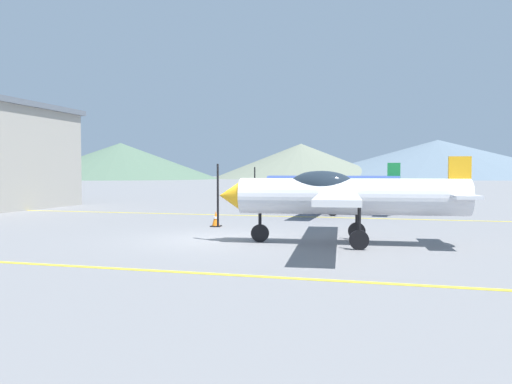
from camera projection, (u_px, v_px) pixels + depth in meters
The scene contains 9 objects.
ground_plane at pixel (217, 239), 15.26m from camera, with size 400.00×400.00×0.00m, color slate.
apron_line_near at pixel (138, 270), 10.52m from camera, with size 80.00×0.16×0.01m, color yellow.
apron_line_far at pixel (277, 216), 23.21m from camera, with size 80.00×0.16×0.01m, color yellow.
airplane_near at pixel (341, 195), 14.25m from camera, with size 7.17×8.24×2.46m.
airplane_mid at pixel (326, 185), 24.41m from camera, with size 7.10×8.19×2.46m.
traffic_cone_side at pixel (216, 219), 18.83m from camera, with size 0.36×0.36×0.59m.
hill_left at pixel (121, 161), 145.44m from camera, with size 56.43×56.43×10.33m, color #4C6651.
hill_centerleft at pixel (301, 161), 155.10m from camera, with size 54.67×54.67×10.67m, color slate.
hill_centerright at pixel (438, 159), 162.40m from camera, with size 89.46×89.46×12.30m, color slate.
Camera 1 is at (5.08, -14.37, 2.04)m, focal length 35.53 mm.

